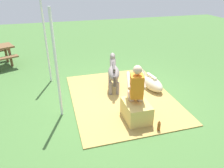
% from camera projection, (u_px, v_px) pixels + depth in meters
% --- Properties ---
extents(ground_plane, '(24.00, 24.00, 0.00)m').
position_uv_depth(ground_plane, '(121.00, 98.00, 5.97)').
color(ground_plane, '#426B33').
extents(hay_patch, '(3.46, 2.70, 0.02)m').
position_uv_depth(hay_patch, '(122.00, 97.00, 6.00)').
color(hay_patch, '#AD8C47').
rests_on(hay_patch, ground).
extents(hay_bale, '(0.73, 0.54, 0.45)m').
position_uv_depth(hay_bale, '(136.00, 111.00, 4.98)').
color(hay_bale, tan).
rests_on(hay_bale, ground).
extents(person_seated, '(0.71, 0.53, 1.33)m').
position_uv_depth(person_seated, '(136.00, 88.00, 4.90)').
color(person_seated, '#D8AD8C').
rests_on(person_seated, ground).
extents(pony_standing, '(1.33, 0.52, 0.92)m').
position_uv_depth(pony_standing, '(114.00, 72.00, 6.22)').
color(pony_standing, slate).
rests_on(pony_standing, ground).
extents(pony_lying, '(1.36, 0.51, 0.42)m').
position_uv_depth(pony_lying, '(151.00, 82.00, 6.43)').
color(pony_lying, beige).
rests_on(pony_lying, ground).
extents(soda_bottle, '(0.07, 0.07, 0.27)m').
position_uv_depth(soda_bottle, '(159.00, 126.00, 4.65)').
color(soda_bottle, brown).
rests_on(soda_bottle, ground).
extents(tent_pole_left, '(0.06, 0.06, 2.49)m').
position_uv_depth(tent_pole_left, '(56.00, 66.00, 4.72)').
color(tent_pole_left, silver).
rests_on(tent_pole_left, ground).
extents(tent_pole_right, '(0.06, 0.06, 2.49)m').
position_uv_depth(tent_pole_right, '(46.00, 43.00, 6.41)').
color(tent_pole_right, silver).
rests_on(tent_pole_right, ground).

